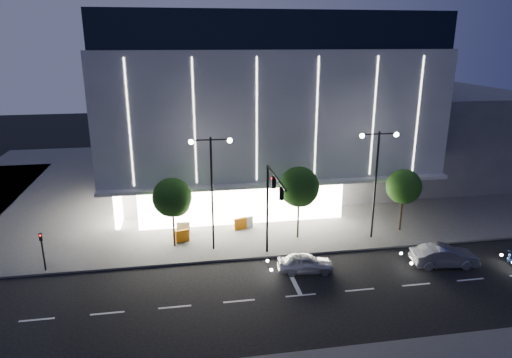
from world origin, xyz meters
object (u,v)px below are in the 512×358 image
at_px(tree_right, 404,188).
at_px(barrier_a, 182,236).
at_px(ped_signal_far, 42,248).
at_px(barrier_c, 240,224).
at_px(car_lead, 305,263).
at_px(street_lamp_west, 212,177).
at_px(tree_left, 172,199).
at_px(car_second, 444,256).
at_px(barrier_b, 183,228).
at_px(tree_mid, 299,189).
at_px(street_lamp_east, 377,169).
at_px(barrier_d, 247,222).
at_px(traffic_mast, 271,198).

bearing_deg(tree_right, barrier_a, 177.89).
xyz_separation_m(ped_signal_far, barrier_c, (14.57, 4.94, -1.24)).
bearing_deg(car_lead, ped_signal_far, 86.88).
bearing_deg(barrier_c, street_lamp_west, -141.37).
relative_size(street_lamp_west, tree_left, 1.57).
bearing_deg(barrier_c, ped_signal_far, -175.88).
xyz_separation_m(ped_signal_far, barrier_a, (9.62, 3.20, -1.24)).
bearing_deg(car_second, barrier_b, 71.15).
height_order(tree_mid, barrier_a, tree_mid).
bearing_deg(tree_mid, street_lamp_east, -9.69).
distance_m(barrier_a, barrier_c, 5.24).
xyz_separation_m(car_lead, barrier_d, (-2.98, 8.15, -0.03)).
relative_size(barrier_a, barrier_b, 1.00).
bearing_deg(barrier_b, street_lamp_west, -54.25).
distance_m(traffic_mast, ped_signal_far, 16.35).
relative_size(tree_mid, car_lead, 1.55).
relative_size(tree_mid, barrier_a, 5.59).
distance_m(traffic_mast, barrier_a, 8.88).
xyz_separation_m(tree_left, barrier_a, (0.60, 0.68, -3.38)).
height_order(tree_left, car_second, tree_left).
xyz_separation_m(street_lamp_east, car_second, (3.27, -5.32, -5.18)).
xyz_separation_m(street_lamp_east, car_lead, (-6.88, -4.49, -5.28)).
xyz_separation_m(car_second, barrier_a, (-18.64, 7.01, -0.12)).
height_order(street_lamp_west, barrier_d, street_lamp_west).
bearing_deg(traffic_mast, car_lead, -40.79).
relative_size(street_lamp_west, barrier_b, 8.18).
xyz_separation_m(tree_mid, car_second, (9.24, -6.34, -3.56)).
relative_size(traffic_mast, barrier_a, 6.43).
height_order(car_second, barrier_c, car_second).
bearing_deg(tree_left, street_lamp_east, -3.65).
bearing_deg(barrier_a, car_lead, -50.43).
xyz_separation_m(barrier_a, barrier_c, (4.94, 1.74, 0.00)).
height_order(tree_left, barrier_a, tree_left).
xyz_separation_m(traffic_mast, street_lamp_west, (-4.00, 2.66, 0.93)).
distance_m(tree_left, tree_mid, 10.00).
bearing_deg(street_lamp_west, tree_mid, 8.26).
bearing_deg(ped_signal_far, barrier_b, 26.57).
bearing_deg(car_lead, tree_mid, -3.07).
height_order(street_lamp_west, tree_right, street_lamp_west).
bearing_deg(barrier_a, tree_right, -16.46).
bearing_deg(car_second, barrier_d, 61.87).
height_order(car_second, barrier_b, car_second).
relative_size(street_lamp_west, barrier_c, 8.18).
xyz_separation_m(tree_mid, car_lead, (-0.91, -5.51, -3.66)).
bearing_deg(tree_left, barrier_d, 23.36).
height_order(barrier_b, barrier_d, same).
xyz_separation_m(tree_mid, tree_right, (9.00, -0.00, -0.45)).
height_order(traffic_mast, car_second, traffic_mast).
distance_m(street_lamp_west, tree_right, 16.19).
bearing_deg(car_second, street_lamp_east, 37.81).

